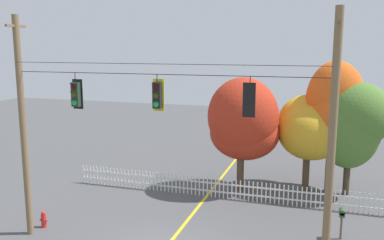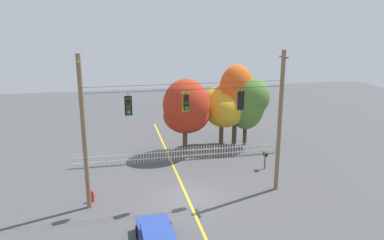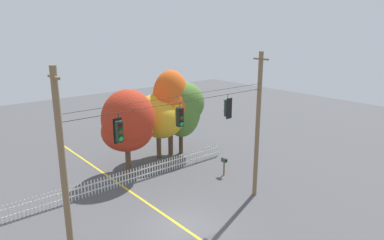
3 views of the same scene
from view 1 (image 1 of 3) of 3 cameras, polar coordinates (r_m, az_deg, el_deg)
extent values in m
cylinder|color=brown|center=(18.49, -22.20, -1.14)|extent=(0.27, 0.27, 9.22)
cylinder|color=brown|center=(14.30, 18.61, -4.04)|extent=(0.27, 0.27, 9.22)
cube|color=brown|center=(18.20, -23.08, 11.82)|extent=(0.10, 1.10, 0.10)
cube|color=brown|center=(13.92, 19.59, 12.82)|extent=(0.10, 1.10, 0.10)
cylinder|color=black|center=(15.04, -4.67, 6.28)|extent=(11.90, 0.02, 0.02)
cylinder|color=black|center=(14.79, -5.06, 7.70)|extent=(11.90, 0.02, 0.02)
cylinder|color=black|center=(16.67, -15.78, 5.66)|extent=(0.03, 0.03, 0.38)
cube|color=black|center=(16.84, -15.43, 3.46)|extent=(0.43, 0.02, 1.17)
cube|color=#1E3323|center=(16.73, -15.67, 3.41)|extent=(0.30, 0.24, 0.94)
cylinder|color=#410706|center=(16.58, -15.98, 4.43)|extent=(0.20, 0.03, 0.20)
cube|color=#1E3323|center=(16.54, -16.09, 4.81)|extent=(0.22, 0.12, 0.06)
cylinder|color=#463B09|center=(16.62, -15.93, 3.35)|extent=(0.20, 0.03, 0.20)
cube|color=#1E3323|center=(16.57, -16.03, 3.73)|extent=(0.22, 0.12, 0.06)
cylinder|color=green|center=(16.65, -15.88, 2.28)|extent=(0.20, 0.03, 0.20)
cube|color=#1E3323|center=(16.60, -15.98, 2.66)|extent=(0.22, 0.12, 0.06)
cylinder|color=black|center=(15.07, -4.83, 5.75)|extent=(0.03, 0.03, 0.28)
cube|color=yellow|center=(15.25, -4.61, 3.46)|extent=(0.43, 0.02, 1.18)
cube|color=black|center=(15.13, -4.80, 3.40)|extent=(0.30, 0.24, 0.95)
cylinder|color=#410706|center=(14.97, -5.01, 4.56)|extent=(0.20, 0.03, 0.20)
cube|color=black|center=(14.92, -5.09, 4.98)|extent=(0.22, 0.12, 0.06)
cylinder|color=#463B09|center=(15.01, -5.00, 3.35)|extent=(0.20, 0.03, 0.20)
cube|color=black|center=(14.95, -5.07, 3.76)|extent=(0.22, 0.12, 0.06)
cylinder|color=green|center=(15.05, -4.98, 2.14)|extent=(0.20, 0.03, 0.20)
cube|color=black|center=(14.99, -5.05, 2.56)|extent=(0.22, 0.12, 0.06)
cylinder|color=black|center=(14.14, 8.00, 5.34)|extent=(0.03, 0.03, 0.31)
cube|color=black|center=(14.07, 7.85, 2.74)|extent=(0.43, 0.02, 1.17)
cube|color=#1E3323|center=(14.20, 7.94, 2.80)|extent=(0.30, 0.24, 0.95)
cylinder|color=#410706|center=(14.30, 8.06, 4.12)|extent=(0.20, 0.03, 0.20)
cube|color=#1E3323|center=(14.33, 8.11, 4.60)|extent=(0.22, 0.12, 0.06)
cylinder|color=#463B09|center=(14.33, 8.03, 2.87)|extent=(0.20, 0.03, 0.20)
cube|color=#1E3323|center=(14.36, 8.07, 3.34)|extent=(0.22, 0.12, 0.06)
cylinder|color=green|center=(14.38, 8.00, 1.62)|extent=(0.20, 0.03, 0.20)
cube|color=#1E3323|center=(14.40, 8.04, 2.10)|extent=(0.22, 0.12, 0.06)
cube|color=silver|center=(25.53, -14.69, -7.19)|extent=(0.06, 0.04, 1.07)
cube|color=silver|center=(25.41, -14.26, -7.25)|extent=(0.06, 0.04, 1.07)
cube|color=silver|center=(25.30, -13.83, -7.31)|extent=(0.06, 0.04, 1.07)
cube|color=silver|center=(25.19, -13.39, -7.37)|extent=(0.06, 0.04, 1.07)
cube|color=silver|center=(25.08, -12.95, -7.43)|extent=(0.06, 0.04, 1.07)
cube|color=silver|center=(24.97, -12.50, -7.49)|extent=(0.06, 0.04, 1.07)
cube|color=silver|center=(24.86, -12.05, -7.55)|extent=(0.06, 0.04, 1.07)
cube|color=silver|center=(24.75, -11.60, -7.61)|extent=(0.06, 0.04, 1.07)
cube|color=silver|center=(24.65, -11.14, -7.67)|extent=(0.06, 0.04, 1.07)
cube|color=silver|center=(24.54, -10.68, -7.73)|extent=(0.06, 0.04, 1.07)
cube|color=silver|center=(24.44, -10.21, -7.80)|extent=(0.06, 0.04, 1.07)
cube|color=silver|center=(24.34, -9.74, -7.86)|extent=(0.06, 0.04, 1.07)
cube|color=silver|center=(24.25, -9.26, -7.92)|extent=(0.06, 0.04, 1.07)
cube|color=silver|center=(24.15, -8.78, -7.98)|extent=(0.06, 0.04, 1.07)
cube|color=silver|center=(24.05, -8.30, -8.04)|extent=(0.06, 0.04, 1.07)
cube|color=silver|center=(23.96, -7.82, -8.10)|extent=(0.06, 0.04, 1.07)
cube|color=silver|center=(23.87, -7.33, -8.16)|extent=(0.06, 0.04, 1.07)
cube|color=silver|center=(23.78, -6.83, -8.22)|extent=(0.06, 0.04, 1.07)
cube|color=silver|center=(23.69, -6.33, -8.28)|extent=(0.06, 0.04, 1.07)
cube|color=silver|center=(23.61, -5.83, -8.33)|extent=(0.06, 0.04, 1.07)
cube|color=silver|center=(23.52, -5.32, -8.39)|extent=(0.06, 0.04, 1.07)
cube|color=silver|center=(23.44, -4.82, -8.45)|extent=(0.06, 0.04, 1.07)
cube|color=silver|center=(23.36, -4.30, -8.51)|extent=(0.06, 0.04, 1.07)
cube|color=silver|center=(23.28, -3.79, -8.57)|extent=(0.06, 0.04, 1.07)
cube|color=silver|center=(23.20, -3.26, -8.63)|extent=(0.06, 0.04, 1.07)
cube|color=silver|center=(23.13, -2.74, -8.69)|extent=(0.06, 0.04, 1.07)
cube|color=silver|center=(23.05, -2.21, -8.74)|extent=(0.06, 0.04, 1.07)
cube|color=silver|center=(22.98, -1.68, -8.80)|extent=(0.06, 0.04, 1.07)
cube|color=silver|center=(22.91, -1.15, -8.86)|extent=(0.06, 0.04, 1.07)
cube|color=silver|center=(22.85, -0.61, -8.91)|extent=(0.06, 0.04, 1.07)
cube|color=silver|center=(22.78, -0.07, -8.97)|extent=(0.06, 0.04, 1.07)
cube|color=silver|center=(22.72, 0.48, -9.03)|extent=(0.06, 0.04, 1.07)
cube|color=silver|center=(22.66, 1.02, -9.08)|extent=(0.06, 0.04, 1.07)
cube|color=silver|center=(22.60, 1.57, -9.13)|extent=(0.06, 0.04, 1.07)
cube|color=silver|center=(22.54, 2.13, -9.19)|extent=(0.06, 0.04, 1.07)
cube|color=silver|center=(22.49, 2.69, -9.24)|extent=(0.06, 0.04, 1.07)
cube|color=silver|center=(22.43, 3.24, -9.29)|extent=(0.06, 0.04, 1.07)
cube|color=silver|center=(22.38, 3.81, -9.35)|extent=(0.06, 0.04, 1.07)
cube|color=silver|center=(22.33, 4.37, -9.40)|extent=(0.06, 0.04, 1.07)
cube|color=silver|center=(22.29, 4.94, -9.45)|extent=(0.06, 0.04, 1.07)
cube|color=silver|center=(22.24, 5.51, -9.50)|extent=(0.06, 0.04, 1.07)
cube|color=silver|center=(22.20, 6.08, -9.55)|extent=(0.06, 0.04, 1.07)
cube|color=silver|center=(22.16, 6.66, -9.59)|extent=(0.06, 0.04, 1.07)
cube|color=silver|center=(22.12, 7.23, -9.64)|extent=(0.06, 0.04, 1.07)
cube|color=silver|center=(22.09, 7.81, -9.69)|extent=(0.06, 0.04, 1.07)
cube|color=silver|center=(22.05, 8.39, -9.74)|extent=(0.06, 0.04, 1.07)
cube|color=silver|center=(22.02, 8.97, -9.78)|extent=(0.06, 0.04, 1.07)
cube|color=silver|center=(21.99, 9.56, -9.82)|extent=(0.06, 0.04, 1.07)
cube|color=silver|center=(21.97, 10.15, -9.87)|extent=(0.06, 0.04, 1.07)
cube|color=silver|center=(21.94, 10.73, -9.91)|extent=(0.06, 0.04, 1.07)
cube|color=silver|center=(21.92, 11.32, -9.95)|extent=(0.06, 0.04, 1.07)
cube|color=silver|center=(21.90, 11.91, -9.99)|extent=(0.06, 0.04, 1.07)
cube|color=silver|center=(21.88, 12.50, -10.03)|extent=(0.06, 0.04, 1.07)
cube|color=silver|center=(21.87, 13.10, -10.07)|extent=(0.06, 0.04, 1.07)
cube|color=silver|center=(21.86, 13.69, -10.11)|extent=(0.06, 0.04, 1.07)
cube|color=silver|center=(21.85, 14.28, -10.14)|extent=(0.06, 0.04, 1.07)
cube|color=silver|center=(21.84, 14.88, -10.18)|extent=(0.06, 0.04, 1.07)
cube|color=silver|center=(21.83, 15.47, -10.21)|extent=(0.06, 0.04, 1.07)
cube|color=silver|center=(21.83, 16.07, -10.25)|extent=(0.06, 0.04, 1.07)
cube|color=silver|center=(21.83, 16.67, -10.28)|extent=(0.06, 0.04, 1.07)
cube|color=silver|center=(21.83, 17.26, -10.31)|extent=(0.06, 0.04, 1.07)
cube|color=silver|center=(21.83, 17.86, -10.34)|extent=(0.06, 0.04, 1.07)
cube|color=silver|center=(21.83, 18.45, -10.37)|extent=(0.06, 0.04, 1.07)
cube|color=silver|center=(21.84, 19.05, -10.40)|extent=(0.06, 0.04, 1.07)
cube|color=silver|center=(21.85, 19.64, -10.43)|extent=(0.06, 0.04, 1.07)
cube|color=silver|center=(21.86, 20.24, -10.45)|extent=(0.06, 0.04, 1.07)
cube|color=silver|center=(21.88, 20.83, -10.48)|extent=(0.06, 0.04, 1.07)
cube|color=silver|center=(21.89, 21.43, -10.50)|extent=(0.06, 0.04, 1.07)
cube|color=silver|center=(21.91, 22.02, -10.52)|extent=(0.06, 0.04, 1.07)
cube|color=silver|center=(21.94, 22.61, -10.54)|extent=(0.06, 0.04, 1.07)
cube|color=silver|center=(21.96, 23.20, -10.56)|extent=(0.06, 0.04, 1.07)
cube|color=silver|center=(21.98, 23.79, -10.58)|extent=(0.06, 0.04, 1.07)
cube|color=silver|center=(22.01, 24.38, -10.60)|extent=(0.06, 0.04, 1.07)
cube|color=silver|center=(22.46, 4.10, -9.86)|extent=(16.78, 0.03, 0.08)
cube|color=silver|center=(22.31, 4.11, -8.78)|extent=(16.78, 0.03, 0.08)
cylinder|color=brown|center=(23.60, 6.67, -6.56)|extent=(0.40, 0.40, 2.48)
ellipsoid|color=#B22D19|center=(23.24, 7.23, -1.72)|extent=(3.88, 3.52, 3.04)
ellipsoid|color=#B22D19|center=(22.80, 7.01, 0.51)|extent=(3.88, 3.69, 4.27)
cylinder|color=brown|center=(24.27, 15.43, -6.21)|extent=(0.38, 0.38, 2.63)
ellipsoid|color=gold|center=(23.45, 16.05, -1.56)|extent=(3.58, 3.23, 3.10)
ellipsoid|color=gold|center=(24.13, 15.64, -0.13)|extent=(3.26, 2.85, 2.97)
cylinder|color=brown|center=(24.28, 18.35, -6.15)|extent=(0.41, 0.41, 2.80)
ellipsoid|color=#DB5619|center=(24.10, 19.56, -0.19)|extent=(2.59, 2.31, 4.11)
ellipsoid|color=#DB5619|center=(23.67, 19.74, 0.31)|extent=(3.73, 3.59, 3.52)
ellipsoid|color=#DB5619|center=(23.55, 19.07, 2.37)|extent=(3.10, 2.73, 4.43)
cylinder|color=#473828|center=(24.10, 20.53, -6.73)|extent=(0.35, 0.35, 2.53)
ellipsoid|color=#4C752D|center=(23.23, 20.79, -0.85)|extent=(3.27, 2.82, 4.47)
ellipsoid|color=#4C752D|center=(23.81, 20.38, -0.77)|extent=(2.83, 2.56, 2.93)
ellipsoid|color=#4C752D|center=(23.28, 21.71, 0.66)|extent=(3.53, 3.15, 3.46)
cylinder|color=red|center=(20.15, -19.72, -12.93)|extent=(0.22, 0.22, 0.59)
sphere|color=red|center=(20.01, -19.78, -11.98)|extent=(0.20, 0.20, 0.20)
cylinder|color=red|center=(20.22, -20.07, -12.78)|extent=(0.08, 0.08, 0.08)
cylinder|color=red|center=(20.05, -19.37, -12.94)|extent=(0.08, 0.08, 0.08)
cube|color=brown|center=(18.94, 19.81, -13.75)|extent=(0.08, 0.08, 1.02)
cube|color=#2D4C2D|center=(18.71, 19.93, -12.01)|extent=(0.22, 0.44, 0.20)
cylinder|color=#2D4C2D|center=(18.67, 19.95, -11.73)|extent=(0.22, 0.44, 0.22)
cube|color=red|center=(18.58, 20.37, -11.83)|extent=(0.02, 0.08, 0.12)
camera|label=2|loc=(12.96, -111.74, 9.74)|focal=35.28mm
camera|label=3|loc=(16.36, -72.67, 12.40)|focal=32.75mm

